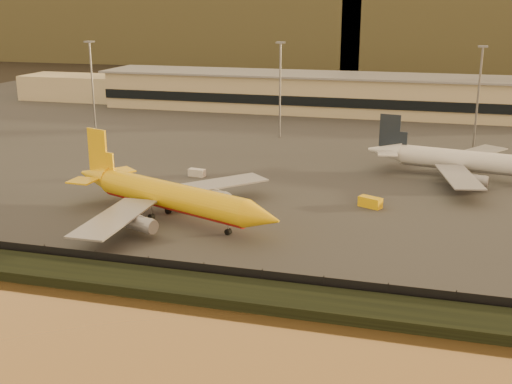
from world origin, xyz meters
TOP-DOWN VIEW (x-y plane):
  - ground at (0.00, 0.00)m, footprint 900.00×900.00m
  - embankment at (0.00, -17.00)m, footprint 320.00×7.00m
  - tarmac at (0.00, 95.00)m, footprint 320.00×220.00m
  - perimeter_fence at (0.00, -13.00)m, footprint 300.00×0.05m
  - terminal_building at (-14.52, 125.55)m, footprint 202.00×25.00m
  - apron_light_masts at (15.00, 75.00)m, footprint 152.20×12.20m
  - distant_hills at (-20.74, 340.00)m, footprint 470.00×160.00m
  - dhl_cargo_jet at (-11.98, 8.63)m, footprint 43.51×41.22m
  - white_narrowbody_jet at (37.55, 49.37)m, footprint 42.55×40.99m
  - gse_vehicle_yellow at (20.06, 24.39)m, footprint 4.53×3.38m
  - gse_vehicle_white at (-17.41, 35.97)m, footprint 3.67×2.00m

SIDE VIEW (x-z plane):
  - ground at x=0.00m, z-range 0.00..0.00m
  - tarmac at x=0.00m, z-range 0.00..0.20m
  - embankment at x=0.00m, z-range 0.00..1.40m
  - gse_vehicle_white at x=-17.41m, z-range 0.20..1.77m
  - gse_vehicle_yellow at x=20.06m, z-range 0.20..2.06m
  - perimeter_fence at x=0.00m, z-range 0.20..2.40m
  - white_narrowbody_jet at x=37.55m, z-range -2.27..9.99m
  - dhl_cargo_jet at x=-11.98m, z-range -2.52..10.97m
  - terminal_building at x=-14.52m, z-range -0.05..12.55m
  - apron_light_masts at x=15.00m, z-range 3.00..28.40m
  - distant_hills at x=-20.74m, z-range -3.61..66.39m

